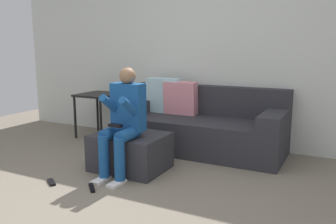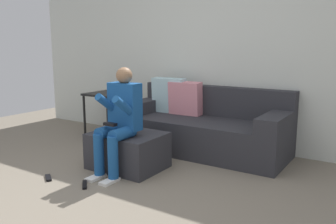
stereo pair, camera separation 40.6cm
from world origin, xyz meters
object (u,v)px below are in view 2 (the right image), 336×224
person_seated (119,117)px  remote_by_storage_bin (48,178)px  ottoman (128,150)px  side_table (107,99)px  couch_sectional (203,127)px  remote_near_ottoman (85,185)px

person_seated → remote_by_storage_bin: person_seated is taller
ottoman → side_table: side_table is taller
couch_sectional → ottoman: couch_sectional is taller
ottoman → side_table: 1.62m
side_table → remote_near_ottoman: 2.11m
couch_sectional → person_seated: (-0.36, -1.21, 0.29)m
remote_near_ottoman → couch_sectional: bearing=120.5°
remote_by_storage_bin → ottoman: bearing=89.9°
ottoman → person_seated: bearing=-78.9°
person_seated → remote_by_storage_bin: (-0.50, -0.54, -0.59)m
remote_near_ottoman → ottoman: bearing=132.5°
remote_by_storage_bin → person_seated: bearing=80.3°
remote_near_ottoman → remote_by_storage_bin: bearing=-126.6°
couch_sectional → person_seated: 1.29m
couch_sectional → ottoman: size_ratio=2.72×
remote_by_storage_bin → side_table: bearing=146.7°
couch_sectional → remote_near_ottoman: couch_sectional is taller
couch_sectional → side_table: couch_sectional is taller
person_seated → remote_near_ottoman: person_seated is taller
ottoman → remote_near_ottoman: ottoman is taller
side_table → ottoman: bearing=-39.9°
ottoman → person_seated: 0.44m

